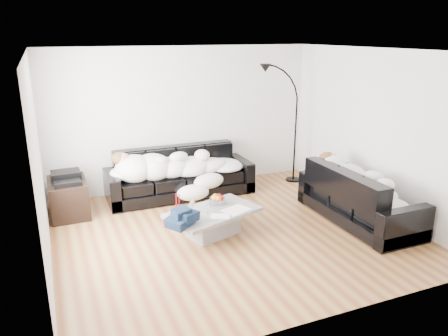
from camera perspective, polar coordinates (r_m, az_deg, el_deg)
name	(u,v)px	position (r m, az deg, el deg)	size (l,w,h in m)	color
ground	(232,231)	(6.54, 1.02, -8.28)	(5.00, 5.00, 0.00)	brown
wall_back	(184,118)	(8.15, -5.31, 6.47)	(5.00, 0.02, 2.60)	silver
wall_left	(39,167)	(5.61, -23.01, 0.14)	(0.02, 4.50, 2.60)	silver
wall_right	(375,132)	(7.43, 19.10, 4.52)	(0.02, 4.50, 2.60)	silver
ceiling	(233,50)	(5.90, 1.16, 15.13)	(5.00, 5.00, 0.00)	white
sofa_back	(180,173)	(7.82, -5.78, -0.66)	(2.58, 0.89, 0.84)	black
sofa_right	(359,195)	(7.07, 17.27, -3.37)	(2.08, 0.89, 0.84)	black
sleeper_back	(180,162)	(7.71, -5.72, 0.77)	(2.18, 0.75, 0.44)	white
sleeper_right	(361,182)	(7.00, 17.43, -1.71)	(1.79, 0.75, 0.44)	white
teal_cushion	(332,166)	(7.41, 13.98, 0.30)	(0.36, 0.30, 0.20)	#0F6952
coffee_table	(213,223)	(6.36, -1.41, -7.15)	(1.29, 0.75, 0.38)	#939699
fruit_bowl	(218,199)	(6.50, -0.83, -4.08)	(0.24, 0.24, 0.15)	white
wine_glass_a	(192,205)	(6.28, -4.14, -4.88)	(0.07, 0.07, 0.16)	white
wine_glass_b	(191,207)	(6.20, -4.27, -5.15)	(0.07, 0.07, 0.16)	white
wine_glass_c	(208,208)	(6.19, -2.16, -5.21)	(0.07, 0.07, 0.16)	white
candle_left	(176,202)	(6.32, -6.24, -4.39)	(0.04, 0.04, 0.24)	maroon
candle_right	(179,202)	(6.33, -5.87, -4.43)	(0.04, 0.04, 0.22)	maroon
newspaper_a	(236,210)	(6.30, 1.58, -5.46)	(0.37, 0.29, 0.01)	silver
newspaper_b	(220,216)	(6.09, -0.50, -6.30)	(0.26, 0.19, 0.01)	silver
navy_jacket	(185,212)	(5.80, -5.15, -5.80)	(0.38, 0.32, 0.19)	black
shoes	(385,236)	(6.68, 20.31, -8.39)	(0.42, 0.31, 0.10)	#472311
av_cabinet	(69,198)	(7.43, -19.63, -3.68)	(0.58, 0.84, 0.58)	black
stereo	(66,177)	(7.32, -19.90, -1.10)	(0.44, 0.34, 0.13)	black
floor_lamp	(295,131)	(8.55, 9.32, 4.83)	(0.73, 0.29, 2.02)	black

